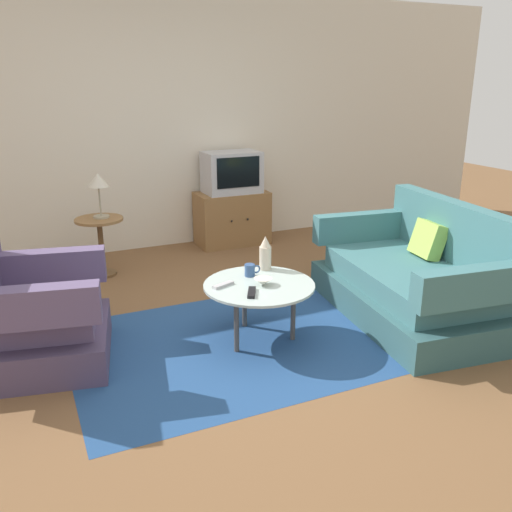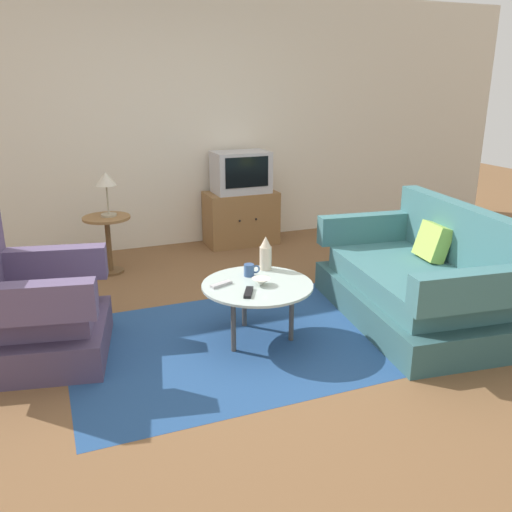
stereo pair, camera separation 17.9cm
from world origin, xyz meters
name	(u,v)px [view 1 (the left image)]	position (x,y,z in m)	size (l,w,h in m)	color
ground_plane	(242,339)	(0.00, 0.00, 0.00)	(16.00, 16.00, 0.00)	brown
back_wall	(147,124)	(0.00, 2.58, 1.35)	(9.00, 0.12, 2.70)	beige
area_rug	(259,339)	(0.11, -0.05, 0.00)	(2.65, 1.70, 0.00)	navy
armchair	(31,317)	(-1.39, 0.27, 0.33)	(0.99, 1.01, 0.96)	#4B3E5C
couch	(416,280)	(1.42, -0.18, 0.29)	(1.14, 1.77, 0.89)	#325C60
coffee_table	(259,289)	(0.11, -0.05, 0.39)	(0.79, 0.79, 0.43)	#B2C6C1
side_table	(100,235)	(-0.69, 1.80, 0.40)	(0.45, 0.45, 0.56)	olive
tv_stand	(232,218)	(0.84, 2.26, 0.30)	(0.80, 0.46, 0.60)	olive
television	(232,172)	(0.84, 2.25, 0.82)	(0.61, 0.39, 0.45)	#B7B7BC
table_lamp	(98,183)	(-0.66, 1.81, 0.89)	(0.20, 0.20, 0.42)	#9E937A
vase	(265,254)	(0.29, 0.21, 0.55)	(0.09, 0.09, 0.26)	beige
mug	(250,270)	(0.12, 0.12, 0.47)	(0.12, 0.08, 0.09)	#335184
bowl	(263,282)	(0.13, -0.08, 0.45)	(0.13, 0.13, 0.05)	silver
tv_remote_dark	(252,292)	(-0.01, -0.20, 0.44)	(0.13, 0.18, 0.02)	black
tv_remote_silver	(223,285)	(-0.13, 0.01, 0.44)	(0.17, 0.10, 0.02)	#B2B2B7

